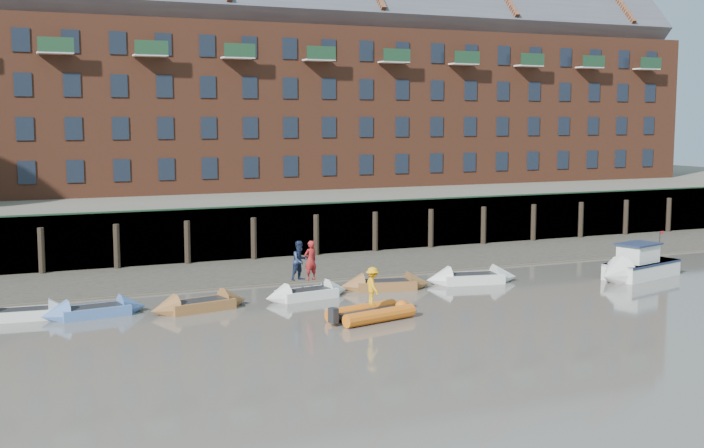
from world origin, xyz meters
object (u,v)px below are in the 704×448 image
rowboat_2 (200,305)px  rib_tender (373,312)px  rowboat_0 (22,314)px  person_rib_crew (373,286)px  motor_launch (631,268)px  rowboat_3 (307,294)px  rowboat_5 (472,278)px  rowboat_1 (95,311)px  person_rower_a (311,260)px  rowboat_4 (385,285)px  person_rower_b (300,261)px

rowboat_2 → rib_tender: rowboat_2 is taller
rowboat_0 → person_rib_crew: 14.97m
motor_launch → person_rib_crew: person_rib_crew is taller
rowboat_2 → rowboat_3: size_ratio=1.06×
rowboat_0 → rowboat_5: rowboat_5 is taller
rowboat_5 → rib_tender: (-8.14, -5.43, 0.04)m
rowboat_1 → rowboat_3: bearing=-8.2°
person_rib_crew → rowboat_5: bearing=-50.4°
person_rower_a → rib_tender: bearing=82.8°
rowboat_4 → rib_tender: size_ratio=1.20×
rowboat_3 → motor_launch: (17.55, -2.18, 0.39)m
rowboat_0 → person_rower_b: person_rower_b is taller
rowboat_5 → person_rower_b: bearing=-169.3°
person_rib_crew → person_rower_b: bearing=19.2°
rib_tender → person_rib_crew: (-0.05, -0.02, 1.15)m
rowboat_4 → person_rower_a: (-4.13, -0.39, 1.56)m
rowboat_0 → rowboat_5: bearing=4.2°
motor_launch → person_rower_a: bearing=-23.9°
motor_launch → person_rower_b: 18.00m
rowboat_3 → rib_tender: size_ratio=1.14×
rowboat_1 → rib_tender: (10.82, -5.29, 0.06)m
rowboat_0 → person_rib_crew: (13.66, -5.99, 1.22)m
rowboat_4 → person_rower_b: bearing=-164.9°
rowboat_5 → rib_tender: size_ratio=1.28×
rowboat_0 → rowboat_1: 2.98m
motor_launch → person_rib_crew: bearing=-6.1°
rowboat_5 → motor_launch: (8.33, -2.43, 0.36)m
rib_tender → person_rower_a: person_rower_a is taller
rowboat_1 → person_rib_crew: (10.77, -5.31, 1.21)m
person_rib_crew → person_rower_a: bearing=14.6°
rowboat_1 → rowboat_5: bearing=-7.1°
rowboat_1 → rowboat_2: (4.46, -0.63, 0.01)m
rowboat_0 → rowboat_4: rowboat_4 is taller
rowboat_0 → rowboat_3: 12.66m
rowboat_1 → person_rower_b: (9.49, 0.11, 1.57)m
rowboat_5 → motor_launch: 8.69m
rowboat_3 → rowboat_5: bearing=-7.5°
motor_launch → person_rower_a: size_ratio=3.23×
rowboat_3 → person_rower_a: (0.23, 0.09, 1.57)m
person_rib_crew → rowboat_2: bearing=59.4°
rowboat_4 → person_rower_a: person_rower_a is taller
rowboat_1 → rib_tender: bearing=-33.6°
rowboat_0 → person_rower_b: (12.38, -0.58, 1.58)m
rowboat_0 → person_rower_b: size_ratio=2.32×
rowboat_0 → rib_tender: bearing=-17.9°
motor_launch → rowboat_3: bearing=-23.5°
person_rower_b → person_rib_crew: bearing=-95.5°
person_rower_a → person_rower_b: 0.50m
rowboat_3 → rowboat_5: 9.22m
rowboat_1 → rowboat_5: size_ratio=0.91×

